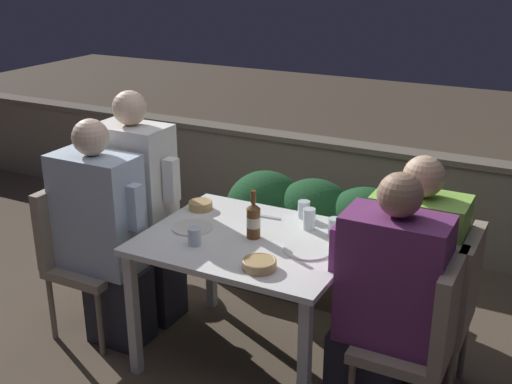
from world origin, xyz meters
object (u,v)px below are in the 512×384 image
object	(u,v)px
person_green_blouse	(407,276)
chair_right_far	(447,301)
chair_right_near	(426,331)
person_purple_stripe	(384,303)
beer_bottle	(253,220)
chair_left_near	(79,246)
potted_plant	(130,208)
person_blue_shirt	(104,235)
chair_left_far	(117,228)
person_white_polo	(141,208)

from	to	relation	value
person_green_blouse	chair_right_far	bearing A→B (deg)	-0.00
chair_right_near	chair_right_far	world-z (taller)	same
chair_right_near	person_green_blouse	world-z (taller)	person_green_blouse
person_purple_stripe	beer_bottle	distance (m)	0.76
chair_right_far	beer_bottle	xyz separation A→B (m)	(-0.93, -0.17, 0.29)
chair_left_near	person_purple_stripe	size ratio (longest dim) A/B	0.71
potted_plant	person_blue_shirt	bearing A→B (deg)	-58.84
chair_left_far	beer_bottle	size ratio (longest dim) A/B	3.49
person_white_polo	potted_plant	distance (m)	0.84
chair_right_near	potted_plant	distance (m)	2.39
chair_left_far	person_purple_stripe	distance (m)	1.72
chair_left_near	beer_bottle	size ratio (longest dim) A/B	3.49
chair_right_near	person_green_blouse	distance (m)	0.36
person_purple_stripe	beer_bottle	size ratio (longest dim) A/B	4.90
potted_plant	chair_left_near	bearing A→B (deg)	-69.13
chair_left_far	potted_plant	world-z (taller)	chair_left_far
person_white_polo	potted_plant	world-z (taller)	person_white_polo
chair_left_far	person_white_polo	world-z (taller)	person_white_polo
chair_right_near	beer_bottle	xyz separation A→B (m)	(-0.91, 0.14, 0.29)
person_white_polo	beer_bottle	size ratio (longest dim) A/B	5.46
chair_left_far	beer_bottle	distance (m)	1.03
person_blue_shirt	chair_left_far	distance (m)	0.36
chair_left_near	potted_plant	bearing A→B (deg)	110.87
person_purple_stripe	chair_right_near	bearing A→B (deg)	0.00
person_white_polo	potted_plant	xyz separation A→B (m)	(-0.54, 0.56, -0.30)
chair_left_far	beer_bottle	bearing A→B (deg)	-7.35
chair_right_near	potted_plant	xyz separation A→B (m)	(-2.24, 0.82, -0.14)
chair_left_near	person_purple_stripe	xyz separation A→B (m)	(1.72, 0.04, 0.09)
person_white_polo	person_green_blouse	bearing A→B (deg)	1.53
chair_left_far	potted_plant	bearing A→B (deg)	122.12
chair_left_far	person_purple_stripe	xyz separation A→B (m)	(1.70, -0.26, 0.09)
chair_left_near	person_blue_shirt	bearing A→B (deg)	0.00
beer_bottle	person_purple_stripe	bearing A→B (deg)	-10.73
person_blue_shirt	person_purple_stripe	xyz separation A→B (m)	(1.53, 0.04, -0.02)
person_blue_shirt	person_green_blouse	world-z (taller)	person_blue_shirt
chair_left_far	person_white_polo	distance (m)	0.25
person_green_blouse	chair_right_near	bearing A→B (deg)	-60.85
person_purple_stripe	person_green_blouse	distance (m)	0.30
person_blue_shirt	beer_bottle	size ratio (longest dim) A/B	5.09
beer_bottle	potted_plant	size ratio (longest dim) A/B	0.41
chair_left_near	person_blue_shirt	distance (m)	0.22
chair_left_near	chair_right_far	xyz separation A→B (m)	(1.94, 0.34, 0.00)
person_blue_shirt	chair_right_near	distance (m)	1.73
beer_bottle	chair_right_near	bearing A→B (deg)	-8.48
chair_right_near	person_green_blouse	xyz separation A→B (m)	(-0.17, 0.30, 0.08)
chair_left_near	person_white_polo	bearing A→B (deg)	54.37
chair_right_far	beer_bottle	world-z (taller)	beer_bottle
chair_left_near	person_green_blouse	distance (m)	1.78
chair_left_near	person_blue_shirt	size ratio (longest dim) A/B	0.69
beer_bottle	potted_plant	distance (m)	1.56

